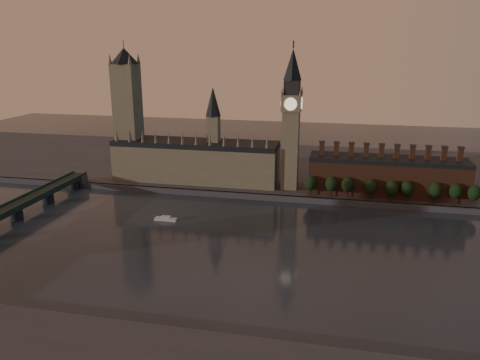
{
  "coord_description": "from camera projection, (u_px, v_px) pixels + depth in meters",
  "views": [
    {
      "loc": [
        44.48,
        -228.32,
        108.49
      ],
      "look_at": [
        -16.26,
        55.0,
        24.25
      ],
      "focal_mm": 35.0,
      "sensor_mm": 36.0,
      "label": 1
    }
  ],
  "objects": [
    {
      "name": "embankment_tree_8",
      "position": [
        474.0,
        193.0,
        310.81
      ],
      "size": [
        8.6,
        8.6,
        14.88
      ],
      "color": "black",
      "rests_on": "north_bank"
    },
    {
      "name": "embankment_tree_4",
      "position": [
        392.0,
        188.0,
        321.11
      ],
      "size": [
        8.6,
        8.6,
        14.88
      ],
      "color": "black",
      "rests_on": "north_bank"
    },
    {
      "name": "embankment_tree_5",
      "position": [
        407.0,
        189.0,
        320.29
      ],
      "size": [
        8.6,
        8.6,
        14.88
      ],
      "color": "black",
      "rests_on": "north_bank"
    },
    {
      "name": "ground",
      "position": [
        248.0,
        252.0,
        253.62
      ],
      "size": [
        900.0,
        900.0,
        0.0
      ],
      "primitive_type": "plane",
      "color": "black",
      "rests_on": "ground"
    },
    {
      "name": "embankment_tree_2",
      "position": [
        348.0,
        185.0,
        328.64
      ],
      "size": [
        8.6,
        8.6,
        14.88
      ],
      "color": "black",
      "rests_on": "north_bank"
    },
    {
      "name": "embankment_tree_6",
      "position": [
        435.0,
        190.0,
        316.39
      ],
      "size": [
        8.6,
        8.6,
        14.88
      ],
      "color": "black",
      "rests_on": "north_bank"
    },
    {
      "name": "big_ben",
      "position": [
        291.0,
        118.0,
        339.02
      ],
      "size": [
        15.0,
        15.0,
        107.0
      ],
      "color": "#746B53",
      "rests_on": "north_bank"
    },
    {
      "name": "embankment_tree_3",
      "position": [
        371.0,
        187.0,
        324.46
      ],
      "size": [
        8.6,
        8.6,
        14.88
      ],
      "color": "black",
      "rests_on": "north_bank"
    },
    {
      "name": "victoria_tower",
      "position": [
        128.0,
        109.0,
        369.25
      ],
      "size": [
        24.0,
        24.0,
        108.0
      ],
      "color": "#746B53",
      "rests_on": "north_bank"
    },
    {
      "name": "palace_of_westminster",
      "position": [
        196.0,
        159.0,
        368.44
      ],
      "size": [
        130.0,
        30.3,
        74.0
      ],
      "color": "#746B53",
      "rests_on": "north_bank"
    },
    {
      "name": "embankment_tree_7",
      "position": [
        456.0,
        191.0,
        314.47
      ],
      "size": [
        8.6,
        8.6,
        14.88
      ],
      "color": "black",
      "rests_on": "north_bank"
    },
    {
      "name": "embankment_tree_0",
      "position": [
        311.0,
        183.0,
        332.8
      ],
      "size": [
        8.6,
        8.6,
        14.88
      ],
      "color": "black",
      "rests_on": "north_bank"
    },
    {
      "name": "embankment_tree_1",
      "position": [
        331.0,
        184.0,
        330.77
      ],
      "size": [
        8.6,
        8.6,
        14.88
      ],
      "color": "black",
      "rests_on": "north_bank"
    },
    {
      "name": "chimney_block",
      "position": [
        387.0,
        176.0,
        335.82
      ],
      "size": [
        110.0,
        25.0,
        37.0
      ],
      "color": "brown",
      "rests_on": "north_bank"
    },
    {
      "name": "north_bank",
      "position": [
        286.0,
        167.0,
        420.22
      ],
      "size": [
        900.0,
        182.0,
        4.0
      ],
      "color": "#414246",
      "rests_on": "ground"
    },
    {
      "name": "river_boat",
      "position": [
        166.0,
        219.0,
        299.24
      ],
      "size": [
        14.38,
        4.12,
        2.88
      ],
      "rotation": [
        0.0,
        0.0,
        -0.0
      ],
      "color": "#BDBDBD",
      "rests_on": "ground"
    }
  ]
}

